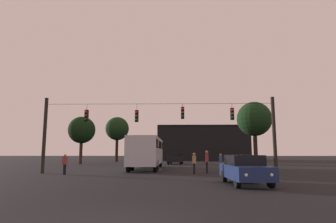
# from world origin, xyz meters

# --- Properties ---
(ground_plane) EXTENTS (168.00, 168.00, 0.00)m
(ground_plane) POSITION_xyz_m (0.00, 24.50, 0.00)
(ground_plane) COLOR black
(ground_plane) RESTS_ON ground
(overhead_signal_span) EXTENTS (18.59, 0.44, 6.04)m
(overhead_signal_span) POSITION_xyz_m (0.02, 15.41, 3.53)
(overhead_signal_span) COLOR black
(overhead_signal_span) RESTS_ON ground
(city_bus) EXTENTS (2.58, 11.01, 3.00)m
(city_bus) POSITION_xyz_m (-1.40, 20.84, 1.87)
(city_bus) COLOR #B7BCC6
(city_bus) RESTS_ON ground
(car_near_right) EXTENTS (2.00, 4.40, 1.52)m
(car_near_right) POSITION_xyz_m (4.98, 8.14, 0.80)
(car_near_right) COLOR navy
(car_near_right) RESTS_ON ground
(car_far_left) EXTENTS (2.27, 4.48, 1.52)m
(car_far_left) POSITION_xyz_m (1.40, 31.81, 0.80)
(car_far_left) COLOR black
(car_far_left) RESTS_ON ground
(pedestrian_crossing_left) EXTENTS (0.27, 0.38, 1.61)m
(pedestrian_crossing_left) POSITION_xyz_m (2.80, 15.12, 0.90)
(pedestrian_crossing_left) COLOR black
(pedestrian_crossing_left) RESTS_ON ground
(pedestrian_crossing_center) EXTENTS (0.29, 0.39, 1.50)m
(pedestrian_crossing_center) POSITION_xyz_m (-6.95, 14.29, 0.84)
(pedestrian_crossing_center) COLOR black
(pedestrian_crossing_center) RESTS_ON ground
(pedestrian_crossing_right) EXTENTS (0.30, 0.40, 1.53)m
(pedestrian_crossing_right) POSITION_xyz_m (5.00, 16.07, 0.85)
(pedestrian_crossing_right) COLOR black
(pedestrian_crossing_right) RESTS_ON ground
(pedestrian_near_bus) EXTENTS (0.25, 0.37, 1.78)m
(pedestrian_near_bus) POSITION_xyz_m (3.85, 15.73, 1.02)
(pedestrian_near_bus) COLOR black
(pedestrian_near_bus) RESTS_ON ground
(corner_building) EXTENTS (17.44, 11.49, 6.70)m
(corner_building) POSITION_xyz_m (6.75, 51.37, 3.35)
(corner_building) COLOR black
(corner_building) RESTS_ON ground
(tree_left_silhouette) EXTENTS (3.71, 3.71, 6.52)m
(tree_left_silhouette) POSITION_xyz_m (-11.58, 31.65, 4.63)
(tree_left_silhouette) COLOR #2D2116
(tree_left_silhouette) RESTS_ON ground
(tree_behind_building) EXTENTS (4.03, 4.03, 7.67)m
(tree_behind_building) POSITION_xyz_m (-8.69, 41.54, 5.60)
(tree_behind_building) COLOR black
(tree_behind_building) RESTS_ON ground
(tree_right_far) EXTENTS (4.60, 4.60, 8.33)m
(tree_right_far) POSITION_xyz_m (11.94, 30.67, 5.98)
(tree_right_far) COLOR black
(tree_right_far) RESTS_ON ground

